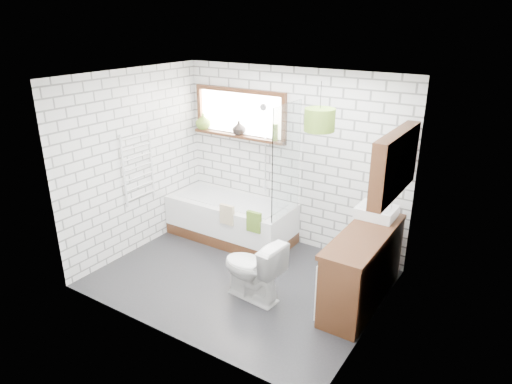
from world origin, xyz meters
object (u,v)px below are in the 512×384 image
Objects in this scene: bathtub at (231,219)px; pendant at (320,120)px; vanity at (363,268)px; basin at (376,212)px; toilet at (252,269)px.

pendant is (1.65, -0.65, 1.80)m from bathtub.
pendant is at bearing -21.65° from bathtub.
bathtub is 2.53m from pendant.
vanity is 0.71m from basin.
toilet is 2.37× the size of pendant.
vanity is 1.97× the size of toilet.
bathtub is 5.72× the size of pendant.
vanity is (2.22, -0.51, 0.13)m from bathtub.
vanity is 1.76m from pendant.
toilet is at bearing -137.68° from pendant.
bathtub is 4.20× the size of basin.
vanity is 3.43× the size of basin.
basin is at bearing -0.38° from bathtub.
pendant is (-0.51, -0.64, 1.17)m from basin.
bathtub is 1.22× the size of vanity.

